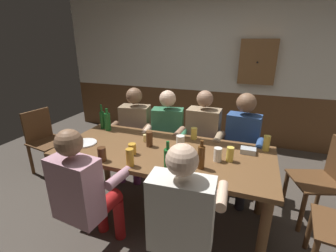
% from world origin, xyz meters
% --- Properties ---
extents(ground_plane, '(6.78, 6.78, 0.00)m').
position_xyz_m(ground_plane, '(0.00, 0.00, 0.00)').
color(ground_plane, '#423A33').
extents(back_wall_upper, '(5.65, 0.12, 1.64)m').
position_xyz_m(back_wall_upper, '(0.00, 2.27, 1.73)').
color(back_wall_upper, beige).
extents(back_wall_wainscot, '(5.65, 0.12, 0.91)m').
position_xyz_m(back_wall_wainscot, '(0.00, 2.27, 0.46)').
color(back_wall_wainscot, brown).
rests_on(back_wall_wainscot, ground_plane).
extents(dining_table, '(2.08, 0.92, 0.77)m').
position_xyz_m(dining_table, '(0.00, -0.06, 0.67)').
color(dining_table, brown).
rests_on(dining_table, ground_plane).
extents(person_0, '(0.56, 0.58, 1.20)m').
position_xyz_m(person_0, '(-0.69, 0.63, 0.67)').
color(person_0, '#997F60').
rests_on(person_0, ground_plane).
extents(person_1, '(0.58, 0.58, 1.20)m').
position_xyz_m(person_1, '(-0.22, 0.62, 0.66)').
color(person_1, '#33724C').
rests_on(person_1, ground_plane).
extents(person_2, '(0.54, 0.54, 1.23)m').
position_xyz_m(person_2, '(0.23, 0.63, 0.67)').
color(person_2, '#997F60').
rests_on(person_2, ground_plane).
extents(person_3, '(0.54, 0.55, 1.23)m').
position_xyz_m(person_3, '(0.69, 0.62, 0.68)').
color(person_3, '#2D4C84').
rests_on(person_3, ground_plane).
extents(person_4, '(0.54, 0.53, 1.20)m').
position_xyz_m(person_4, '(-0.41, -0.74, 0.66)').
color(person_4, '#B78493').
rests_on(person_4, ground_plane).
extents(person_5, '(0.57, 0.52, 1.22)m').
position_xyz_m(person_5, '(0.41, -0.74, 0.67)').
color(person_5, silver).
rests_on(person_5, ground_plane).
extents(chair_empty_near_right, '(0.51, 0.51, 0.88)m').
position_xyz_m(chair_empty_near_right, '(-1.89, 0.26, 0.48)').
color(chair_empty_near_right, brown).
rests_on(chair_empty_near_right, ground_plane).
extents(chair_empty_far_end, '(0.56, 0.56, 0.88)m').
position_xyz_m(chair_empty_far_end, '(1.53, 0.44, 0.48)').
color(chair_empty_far_end, brown).
rests_on(chair_empty_far_end, ground_plane).
extents(table_candle, '(0.04, 0.04, 0.08)m').
position_xyz_m(table_candle, '(-0.26, 0.06, 0.81)').
color(table_candle, '#F9E08C').
rests_on(table_candle, dining_table).
extents(condiment_caddy, '(0.14, 0.10, 0.05)m').
position_xyz_m(condiment_caddy, '(0.78, 0.16, 0.80)').
color(condiment_caddy, '#B2B7BC').
rests_on(condiment_caddy, dining_table).
extents(plate_0, '(0.24, 0.24, 0.01)m').
position_xyz_m(plate_0, '(-0.81, -0.20, 0.78)').
color(plate_0, white).
rests_on(plate_0, dining_table).
extents(bottle_0, '(0.05, 0.05, 0.30)m').
position_xyz_m(bottle_0, '(-0.90, 0.25, 0.88)').
color(bottle_0, '#195923').
rests_on(bottle_0, dining_table).
extents(bottle_1, '(0.07, 0.07, 0.24)m').
position_xyz_m(bottle_1, '(0.16, -0.36, 0.86)').
color(bottle_1, '#195923').
rests_on(bottle_1, dining_table).
extents(bottle_2, '(0.07, 0.07, 0.27)m').
position_xyz_m(bottle_2, '(-0.81, 0.22, 0.88)').
color(bottle_2, '#195923').
rests_on(bottle_2, dining_table).
extents(bottle_3, '(0.06, 0.06, 0.25)m').
position_xyz_m(bottle_3, '(0.42, -0.27, 0.88)').
color(bottle_3, '#593314').
rests_on(bottle_3, dining_table).
extents(pint_glass_0, '(0.07, 0.07, 0.12)m').
position_xyz_m(pint_glass_0, '(0.21, 0.32, 0.83)').
color(pint_glass_0, '#E5C64C').
rests_on(pint_glass_0, dining_table).
extents(pint_glass_1, '(0.07, 0.07, 0.13)m').
position_xyz_m(pint_glass_1, '(-0.43, -0.44, 0.83)').
color(pint_glass_1, '#4C2D19').
rests_on(pint_glass_1, dining_table).
extents(pint_glass_2, '(0.07, 0.07, 0.12)m').
position_xyz_m(pint_glass_2, '(0.53, -0.10, 0.83)').
color(pint_glass_2, white).
rests_on(pint_glass_2, dining_table).
extents(pint_glass_3, '(0.06, 0.06, 0.13)m').
position_xyz_m(pint_glass_3, '(0.63, -0.07, 0.84)').
color(pint_glass_3, '#E5C64C').
rests_on(pint_glass_3, dining_table).
extents(pint_glass_4, '(0.07, 0.07, 0.16)m').
position_xyz_m(pint_glass_4, '(-0.15, -0.44, 0.85)').
color(pint_glass_4, gold).
rests_on(pint_glass_4, dining_table).
extents(pint_glass_5, '(0.06, 0.06, 0.15)m').
position_xyz_m(pint_glass_5, '(0.94, 0.28, 0.85)').
color(pint_glass_5, '#E5C64C').
rests_on(pint_glass_5, dining_table).
extents(pint_glass_6, '(0.08, 0.08, 0.13)m').
position_xyz_m(pint_glass_6, '(0.14, 0.03, 0.84)').
color(pint_glass_6, white).
rests_on(pint_glass_6, dining_table).
extents(pint_glass_7, '(0.07, 0.07, 0.10)m').
position_xyz_m(pint_glass_7, '(-0.24, -0.24, 0.82)').
color(pint_glass_7, gold).
rests_on(pint_glass_7, dining_table).
extents(pint_glass_8, '(0.07, 0.07, 0.15)m').
position_xyz_m(pint_glass_8, '(-0.16, -0.02, 0.85)').
color(pint_glass_8, '#4C2D19').
rests_on(pint_glass_8, dining_table).
extents(wall_dart_cabinet, '(0.56, 0.15, 0.70)m').
position_xyz_m(wall_dart_cabinet, '(0.76, 2.14, 1.45)').
color(wall_dart_cabinet, brown).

